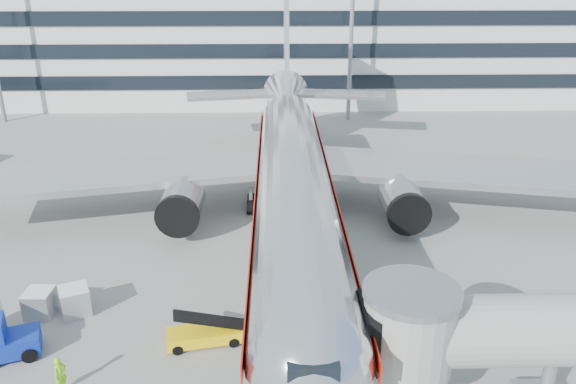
{
  "coord_description": "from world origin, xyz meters",
  "views": [
    {
      "loc": [
        -1.23,
        -27.14,
        18.26
      ],
      "look_at": [
        -0.4,
        7.9,
        4.0
      ],
      "focal_mm": 35.0,
      "sensor_mm": 36.0,
      "label": 1
    }
  ],
  "objects_px": {
    "ramp_worker": "(60,375)",
    "baggage_tug": "(3,341)",
    "main_jet": "(292,169)",
    "cargo_container_left": "(40,303)",
    "belt_loader": "(205,334)",
    "cargo_container_front": "(75,301)"
  },
  "relations": [
    {
      "from": "ramp_worker",
      "to": "baggage_tug",
      "type": "bearing_deg",
      "value": 84.78
    },
    {
      "from": "main_jet",
      "to": "cargo_container_left",
      "type": "distance_m",
      "value": 19.06
    },
    {
      "from": "belt_loader",
      "to": "baggage_tug",
      "type": "bearing_deg",
      "value": -174.8
    },
    {
      "from": "belt_loader",
      "to": "cargo_container_left",
      "type": "relative_size",
      "value": 2.71
    },
    {
      "from": "belt_loader",
      "to": "cargo_container_left",
      "type": "bearing_deg",
      "value": 164.01
    },
    {
      "from": "ramp_worker",
      "to": "belt_loader",
      "type": "bearing_deg",
      "value": -33.1
    },
    {
      "from": "baggage_tug",
      "to": "cargo_container_front",
      "type": "bearing_deg",
      "value": 58.35
    },
    {
      "from": "main_jet",
      "to": "belt_loader",
      "type": "height_order",
      "value": "main_jet"
    },
    {
      "from": "belt_loader",
      "to": "main_jet",
      "type": "bearing_deg",
      "value": 71.36
    },
    {
      "from": "belt_loader",
      "to": "baggage_tug",
      "type": "distance_m",
      "value": 9.91
    },
    {
      "from": "belt_loader",
      "to": "ramp_worker",
      "type": "bearing_deg",
      "value": -151.53
    },
    {
      "from": "ramp_worker",
      "to": "cargo_container_front",
      "type": "bearing_deg",
      "value": 40.89
    },
    {
      "from": "belt_loader",
      "to": "ramp_worker",
      "type": "relative_size",
      "value": 2.39
    },
    {
      "from": "cargo_container_left",
      "to": "ramp_worker",
      "type": "bearing_deg",
      "value": -61.69
    },
    {
      "from": "main_jet",
      "to": "cargo_container_front",
      "type": "distance_m",
      "value": 17.57
    },
    {
      "from": "cargo_container_front",
      "to": "cargo_container_left",
      "type": "bearing_deg",
      "value": -175.54
    },
    {
      "from": "baggage_tug",
      "to": "cargo_container_front",
      "type": "distance_m",
      "value": 4.41
    },
    {
      "from": "baggage_tug",
      "to": "ramp_worker",
      "type": "relative_size",
      "value": 1.92
    },
    {
      "from": "main_jet",
      "to": "belt_loader",
      "type": "distance_m",
      "value": 15.95
    },
    {
      "from": "main_jet",
      "to": "baggage_tug",
      "type": "xyz_separation_m",
      "value": [
        -14.82,
        -15.6,
        -3.26
      ]
    },
    {
      "from": "baggage_tug",
      "to": "ramp_worker",
      "type": "bearing_deg",
      "value": -33.64
    },
    {
      "from": "main_jet",
      "to": "cargo_container_front",
      "type": "bearing_deg",
      "value": -136.53
    }
  ]
}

